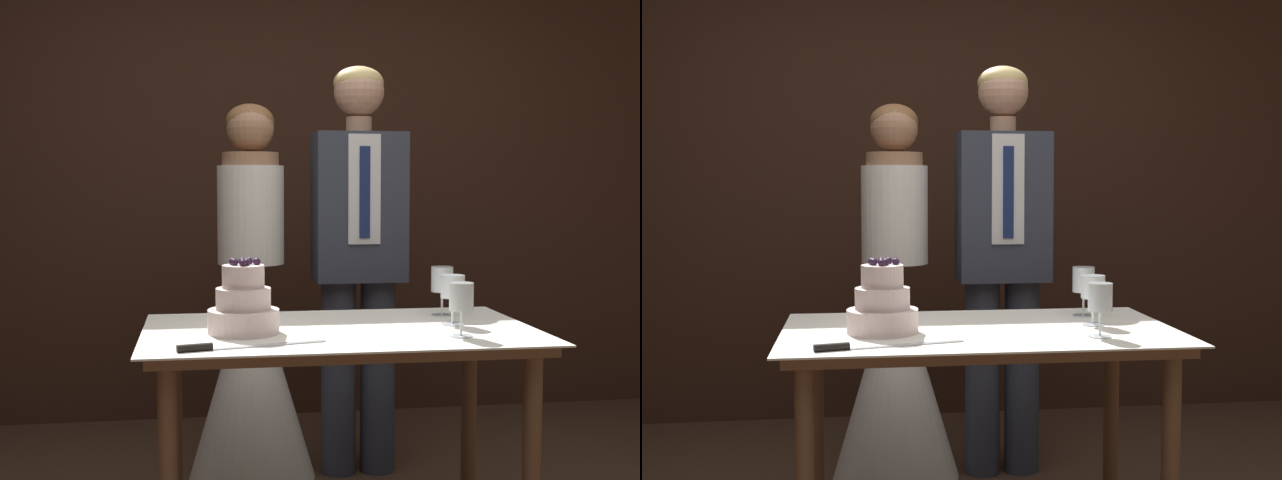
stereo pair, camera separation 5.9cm
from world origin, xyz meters
TOP-DOWN VIEW (x-y plane):
  - wall_back at (0.00, 2.10)m, footprint 5.59×0.12m
  - cake_table at (0.11, 0.27)m, footprint 1.26×0.75m
  - tiered_cake at (-0.20, 0.23)m, footprint 0.22×0.22m
  - cake_knife at (-0.27, -0.01)m, footprint 0.43×0.12m
  - wine_glass_near at (0.51, 0.46)m, footprint 0.08×0.08m
  - wine_glass_middle at (0.49, 0.28)m, footprint 0.08×0.08m
  - wine_glass_far at (0.45, 0.07)m, footprint 0.07×0.07m
  - bride at (-0.13, 1.11)m, footprint 0.54×0.54m
  - groom at (0.34, 1.11)m, footprint 0.39×0.25m

SIDE VIEW (x-z plane):
  - bride at x=-0.13m, z-range -0.21..1.38m
  - cake_table at x=0.11m, z-range 0.29..1.08m
  - cake_knife at x=-0.27m, z-range 0.79..0.81m
  - tiered_cake at x=-0.20m, z-range 0.76..0.99m
  - wine_glass_far at x=0.45m, z-range 0.82..0.99m
  - wine_glass_middle at x=0.49m, z-range 0.82..0.99m
  - wine_glass_near at x=0.51m, z-range 0.83..1.00m
  - groom at x=0.34m, z-range 0.11..1.87m
  - wall_back at x=0.00m, z-range 0.00..2.84m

